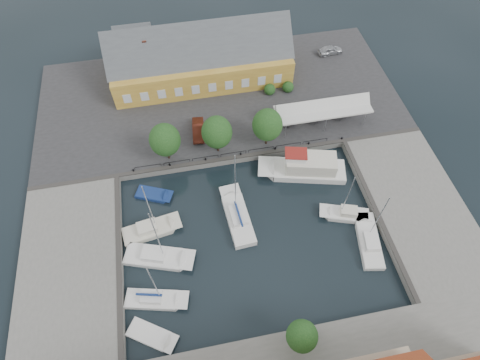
# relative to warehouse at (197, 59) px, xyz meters

# --- Properties ---
(ground) EXTENTS (140.00, 140.00, 0.00)m
(ground) POSITION_rel_warehouse_xyz_m (2.60, -28.36, -4.43)
(ground) COLOR black
(ground) RESTS_ON ground
(north_quay) EXTENTS (56.00, 26.00, 1.00)m
(north_quay) POSITION_rel_warehouse_xyz_m (2.60, -5.36, -3.93)
(north_quay) COLOR #2D2D30
(north_quay) RESTS_ON ground
(west_quay) EXTENTS (12.00, 24.00, 1.00)m
(west_quay) POSITION_rel_warehouse_xyz_m (-19.40, -30.36, -3.93)
(west_quay) COLOR slate
(west_quay) RESTS_ON ground
(east_quay) EXTENTS (12.00, 24.00, 1.00)m
(east_quay) POSITION_rel_warehouse_xyz_m (24.60, -30.36, -3.93)
(east_quay) COLOR slate
(east_quay) RESTS_ON ground
(quay_edge_fittings) EXTENTS (56.00, 24.72, 0.40)m
(quay_edge_fittings) POSITION_rel_warehouse_xyz_m (2.62, -23.61, -3.37)
(quay_edge_fittings) COLOR #383533
(quay_edge_fittings) RESTS_ON north_quay
(warehouse) EXTENTS (28.56, 14.00, 9.55)m
(warehouse) POSITION_rel_warehouse_xyz_m (0.00, 0.00, 0.00)
(warehouse) COLOR #BE8A2E
(warehouse) RESTS_ON north_quay
(tent_canopy) EXTENTS (14.00, 4.00, 2.83)m
(tent_canopy) POSITION_rel_warehouse_xyz_m (16.60, -13.86, -0.74)
(tent_canopy) COLOR silver
(tent_canopy) RESTS_ON north_quay
(quay_trees) EXTENTS (18.20, 4.20, 6.30)m
(quay_trees) POSITION_rel_warehouse_xyz_m (0.60, -16.36, 0.45)
(quay_trees) COLOR black
(quay_trees) RESTS_ON north_quay
(car_silver) EXTENTS (4.37, 2.07, 1.44)m
(car_silver) POSITION_rel_warehouse_xyz_m (23.22, 1.46, -2.71)
(car_silver) COLOR #B3B6BC
(car_silver) RESTS_ON north_quay
(car_red) EXTENTS (2.10, 4.79, 1.53)m
(car_red) POSITION_rel_warehouse_xyz_m (-1.68, -12.56, -2.66)
(car_red) COLOR #592014
(car_red) RESTS_ON north_quay
(center_sailboat) EXTENTS (3.34, 9.36, 12.58)m
(center_sailboat) POSITION_rel_warehouse_xyz_m (1.31, -27.28, -4.06)
(center_sailboat) COLOR white
(center_sailboat) RESTS_ON ground
(trawler) EXTENTS (12.56, 6.44, 5.00)m
(trawler) POSITION_rel_warehouse_xyz_m (11.92, -21.80, -3.41)
(trawler) COLOR white
(trawler) RESTS_ON ground
(east_boat_b) EXTENTS (6.69, 4.02, 9.07)m
(east_boat_b) POSITION_rel_warehouse_xyz_m (15.09, -29.56, -4.17)
(east_boat_b) COLOR white
(east_boat_b) RESTS_ON ground
(east_boat_c) EXTENTS (3.81, 8.00, 10.01)m
(east_boat_c) POSITION_rel_warehouse_xyz_m (16.60, -33.93, -4.17)
(east_boat_c) COLOR white
(east_boat_c) RESTS_ON ground
(west_boat_b) EXTENTS (7.69, 3.67, 10.28)m
(west_boat_b) POSITION_rel_warehouse_xyz_m (-9.81, -26.93, -4.17)
(west_boat_b) COLOR silver
(west_boat_b) RESTS_ON ground
(west_boat_c) EXTENTS (8.87, 5.27, 11.53)m
(west_boat_c) POSITION_rel_warehouse_xyz_m (-9.21, -30.86, -4.17)
(west_boat_c) COLOR white
(west_boat_c) RESTS_ON ground
(west_boat_d) EXTENTS (7.47, 3.82, 9.87)m
(west_boat_d) POSITION_rel_warehouse_xyz_m (-9.89, -36.01, -4.16)
(west_boat_d) COLOR white
(west_boat_d) RESTS_ON ground
(launch_sw) EXTENTS (5.80, 4.79, 0.98)m
(launch_sw) POSITION_rel_warehouse_xyz_m (-10.61, -39.81, -4.34)
(launch_sw) COLOR white
(launch_sw) RESTS_ON ground
(launch_nw) EXTENTS (5.28, 3.75, 0.88)m
(launch_nw) POSITION_rel_warehouse_xyz_m (-9.08, -21.56, -4.34)
(launch_nw) COLOR navy
(launch_nw) RESTS_ON ground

